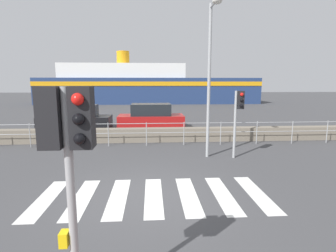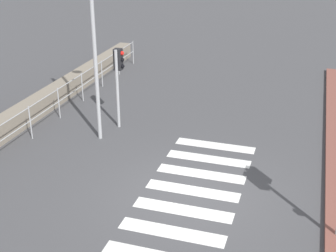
{
  "view_description": "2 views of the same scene",
  "coord_description": "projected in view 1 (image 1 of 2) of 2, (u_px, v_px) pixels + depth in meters",
  "views": [
    {
      "loc": [
        0.24,
        -6.36,
        2.86
      ],
      "look_at": [
        0.77,
        2.0,
        1.5
      ],
      "focal_mm": 28.0,
      "sensor_mm": 36.0,
      "label": 1
    },
    {
      "loc": [
        -9.61,
        -2.44,
        6.29
      ],
      "look_at": [
        1.37,
        1.0,
        1.2
      ],
      "focal_mm": 50.0,
      "sensor_mm": 36.0,
      "label": 2
    }
  ],
  "objects": [
    {
      "name": "ground_plane",
      "position": [
        143.0,
        196.0,
        6.71
      ],
      "size": [
        160.0,
        160.0,
        0.0
      ],
      "primitive_type": "plane",
      "color": "#424244"
    },
    {
      "name": "crosswalk",
      "position": [
        154.0,
        196.0,
        6.73
      ],
      "size": [
        5.85,
        2.4,
        0.01
      ],
      "color": "silver",
      "rests_on": "ground_plane"
    },
    {
      "name": "seawall",
      "position": [
        147.0,
        135.0,
        13.01
      ],
      "size": [
        23.27,
        0.55,
        0.67
      ],
      "color": "slate",
      "rests_on": "ground_plane"
    },
    {
      "name": "harbor_fence",
      "position": [
        146.0,
        130.0,
        12.09
      ],
      "size": [
        20.98,
        0.04,
        1.1
      ],
      "color": "#9EA0A3",
      "rests_on": "ground_plane"
    },
    {
      "name": "traffic_light_near",
      "position": [
        68.0,
        143.0,
        2.91
      ],
      "size": [
        0.58,
        0.41,
        2.83
      ],
      "color": "#9EA0A3",
      "rests_on": "ground_plane"
    },
    {
      "name": "traffic_light_far",
      "position": [
        238.0,
        109.0,
        9.91
      ],
      "size": [
        0.34,
        0.32,
        2.59
      ],
      "color": "#9EA0A3",
      "rests_on": "ground_plane"
    },
    {
      "name": "streetlamp",
      "position": [
        211.0,
        64.0,
        9.57
      ],
      "size": [
        0.32,
        1.21,
        5.73
      ],
      "color": "#9EA0A3",
      "rests_on": "ground_plane"
    },
    {
      "name": "ferry_boat",
      "position": [
        144.0,
        87.0,
        38.42
      ],
      "size": [
        31.25,
        6.16,
        7.42
      ],
      "color": "navy",
      "rests_on": "ground_plane"
    },
    {
      "name": "parked_car_black",
      "position": [
        76.0,
        119.0,
        16.36
      ],
      "size": [
        4.33,
        1.72,
        1.53
      ],
      "color": "black",
      "rests_on": "ground_plane"
    },
    {
      "name": "parked_car_red",
      "position": [
        151.0,
        118.0,
        16.65
      ],
      "size": [
        4.12,
        1.8,
        1.6
      ],
      "color": "#B21919",
      "rests_on": "ground_plane"
    }
  ]
}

